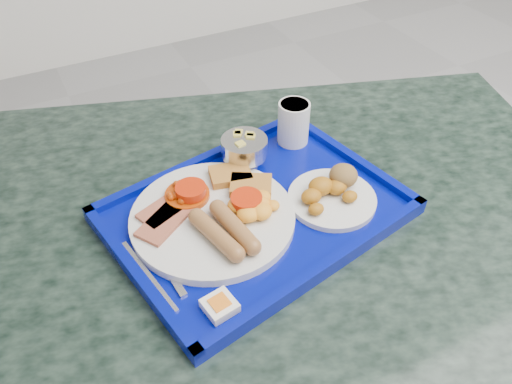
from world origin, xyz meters
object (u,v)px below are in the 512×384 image
table (269,275)px  tray (256,212)px  juice_cup (294,122)px  fruit_bowl (244,148)px  bread_plate (332,192)px  main_plate (217,213)px

table → tray: tray is taller
juice_cup → table: bearing=-132.2°
tray → fruit_bowl: (0.04, 0.12, 0.04)m
bread_plate → table: bearing=155.6°
tray → bread_plate: size_ratio=3.46×
main_plate → fruit_bowl: bearing=46.7°
main_plate → juice_cup: juice_cup is taller
tray → main_plate: main_plate is taller
tray → fruit_bowl: 0.13m
juice_cup → fruit_bowl: bearing=-169.1°
bread_plate → juice_cup: juice_cup is taller
table → juice_cup: size_ratio=16.06×
tray → juice_cup: juice_cup is taller
fruit_bowl → main_plate: bearing=-133.3°
fruit_bowl → table: bearing=-92.4°
tray → main_plate: size_ratio=1.94×
tray → fruit_bowl: fruit_bowl is taller
table → fruit_bowl: bearing=87.6°
juice_cup → main_plate: bearing=-148.9°
main_plate → fruit_bowl: size_ratio=3.19×
main_plate → juice_cup: 0.26m
tray → fruit_bowl: bearing=72.6°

